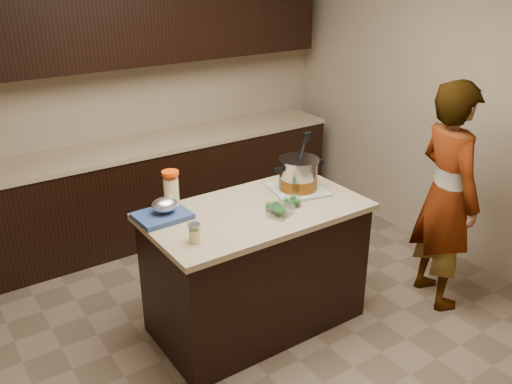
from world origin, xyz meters
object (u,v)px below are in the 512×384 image
person (447,196)px  stock_pot (298,176)px  island (256,267)px  lemonade_pitcher (171,192)px

person → stock_pot: bearing=75.7°
island → stock_pot: size_ratio=3.62×
stock_pot → person: person is taller
lemonade_pitcher → island: bearing=-32.7°
lemonade_pitcher → stock_pot: bearing=-14.0°
stock_pot → person: (0.91, -0.58, -0.17)m
island → stock_pot: bearing=10.7°
island → stock_pot: stock_pot is taller
island → person: 1.46m
stock_pot → lemonade_pitcher: 0.90m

